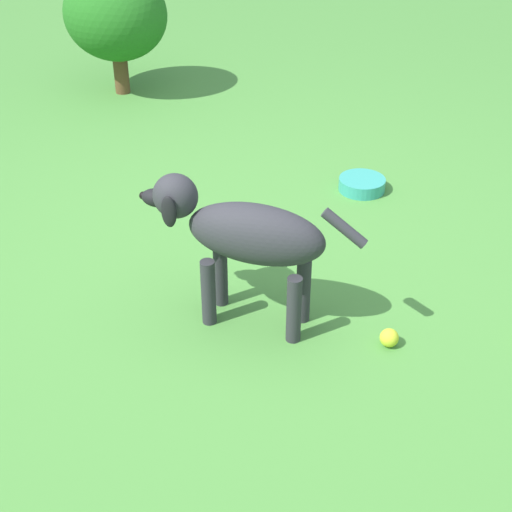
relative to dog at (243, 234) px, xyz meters
The scene contains 5 objects.
ground 0.46m from the dog, 46.51° to the right, with size 14.00×14.00×0.00m, color #478438.
dog is the anchor object (origin of this frame).
tennis_ball_1 0.62m from the dog, 166.97° to the right, with size 0.07×0.07×0.07m, color #C3D42D.
water_bowl 1.18m from the dog, 88.87° to the right, with size 0.22×0.22×0.06m, color teal.
shrub_near 2.41m from the dog, 40.91° to the right, with size 0.63×0.57×0.75m.
Camera 1 is at (-1.31, 2.03, 1.65)m, focal length 51.73 mm.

